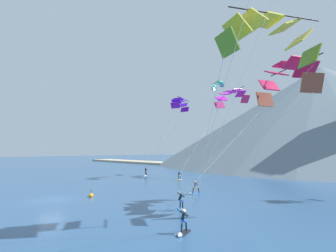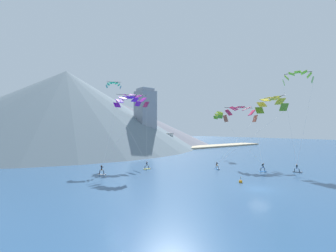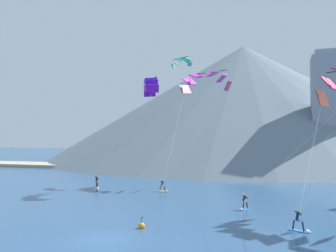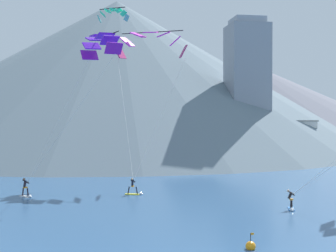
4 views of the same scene
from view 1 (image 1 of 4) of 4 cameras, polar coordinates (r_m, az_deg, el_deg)
ground_plane at (r=31.84m, az=-23.87°, el=-14.49°), size 400.00×400.00×0.00m
kitesurfer_near_lead at (r=32.95m, az=5.69°, el=-13.78°), size 0.95×1.77×1.64m
kitesurfer_near_trail at (r=54.79m, az=-4.90°, el=-10.23°), size 1.42×1.60×1.83m
kitesurfer_mid_center at (r=24.16m, az=3.01°, el=-16.78°), size 1.71×1.22×1.75m
kitesurfer_far_left at (r=47.41m, az=2.55°, el=-11.17°), size 1.76×1.04×1.66m
kitesurfer_far_right at (r=17.94m, az=3.16°, el=-21.19°), size 1.02×1.76×1.63m
parafoil_kite_near_lead at (r=23.25m, az=21.14°, el=18.13°), size 14.91×9.70×14.53m
parafoil_kite_near_trail at (r=52.61m, az=2.62°, el=4.94°), size 8.84×6.46×14.19m
parafoil_kite_mid_center at (r=29.21m, az=24.19°, el=9.60°), size 9.78×11.88×12.72m
parafoil_kite_far_left at (r=55.85m, az=13.46°, el=6.33°), size 8.83×14.36×16.52m
parafoil_kite_distant_high_outer at (r=60.54m, az=10.77°, el=8.88°), size 3.93×2.21×1.65m
race_marker_buoy at (r=32.15m, az=-16.43°, el=-14.34°), size 0.56×0.56×1.02m
shoreline_strip at (r=73.20m, az=23.03°, el=-8.74°), size 180.00×10.00×0.70m
shore_building_promenade_mid at (r=80.67m, az=15.37°, el=-6.76°), size 5.62×5.47×5.87m
shore_building_quay_east at (r=88.31m, az=10.19°, el=-6.78°), size 8.21×6.30×5.66m
mountain_peak_west_ridge at (r=113.74m, az=30.69°, el=2.08°), size 123.02×123.02×36.76m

